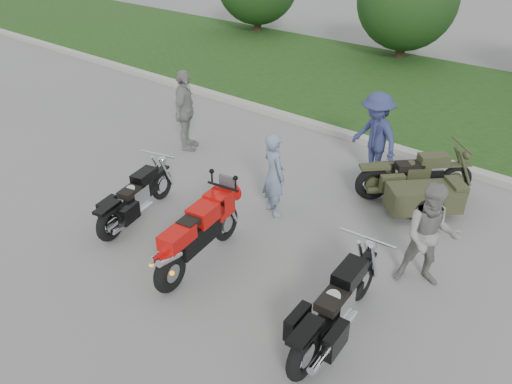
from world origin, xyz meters
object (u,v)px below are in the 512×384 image
Objects in this scene: person_denim at (375,137)px; person_stripe at (274,175)px; cruiser_left at (134,200)px; sportbike_red at (197,233)px; cruiser_sidecar at (418,189)px; person_grey at (430,236)px; cruiser_right at (334,311)px; person_back at (185,111)px.

person_stripe is at bearing -85.27° from person_denim.
cruiser_left is 5.11m from person_denim.
sportbike_red is at bearing 115.26° from person_stripe.
cruiser_sidecar is 1.14× the size of person_denim.
sportbike_red is 2.06m from person_stripe.
person_grey is (3.05, 1.94, 0.26)m from sportbike_red.
person_stripe reaches higher than sportbike_red.
person_stripe is (1.84, 1.87, 0.40)m from cruiser_left.
cruiser_sidecar is (-0.54, 3.93, -0.04)m from cruiser_right.
cruiser_left is at bearing -99.15° from person_denim.
person_denim is (0.76, 2.49, 0.14)m from person_stripe.
person_back reaches higher than cruiser_sidecar.
cruiser_left is 3.29m from person_back.
person_grey is (1.02, -2.02, 0.44)m from cruiser_sidecar.
person_denim reaches higher than sportbike_red.
person_back is (-5.49, -0.95, 0.53)m from cruiser_sidecar.
cruiser_left is 1.12× the size of person_back.
sportbike_red is 1.34× the size of person_stripe.
person_back reaches higher than person_stripe.
person_back is at bearing 104.69° from cruiser_left.
cruiser_left is 4.46m from cruiser_right.
person_denim is at bearing -100.86° from person_back.
person_denim is (-2.33, 2.60, 0.09)m from person_grey.
sportbike_red is 1.89m from cruiser_left.
person_stripe reaches higher than cruiser_sidecar.
cruiser_left is 1.24× the size of person_grey.
person_back is at bearing 8.65° from person_stripe.
person_back reaches higher than cruiser_left.
person_grey reaches higher than cruiser_sidecar.
sportbike_red is 0.90× the size of cruiser_right.
person_stripe is at bearing 31.10° from cruiser_left.
cruiser_left is 5.45m from cruiser_sidecar.
cruiser_left is at bearing 173.23° from cruiser_right.
person_denim is 4.45m from person_back.
person_back is at bearing 142.85° from person_grey.
person_stripe is at bearing -93.00° from cruiser_sidecar.
cruiser_sidecar reaches higher than cruiser_left.
person_back is (-1.58, 2.84, 0.54)m from cruiser_left.
cruiser_right is at bearing -147.29° from person_back.
sportbike_red is 2.58m from cruiser_right.
sportbike_red is 4.61m from person_denim.
person_stripe is (-2.61, 2.02, 0.35)m from cruiser_right.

